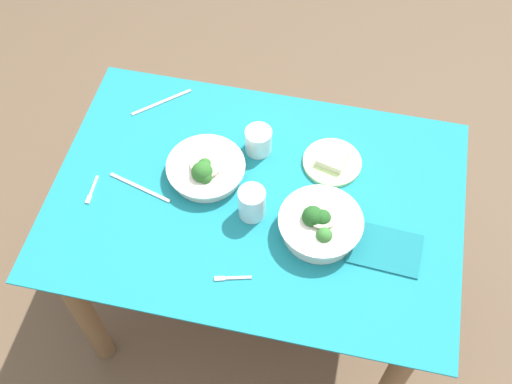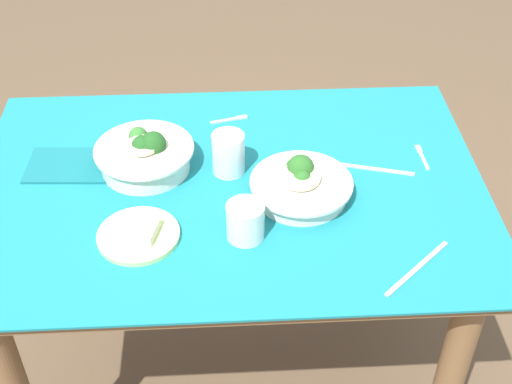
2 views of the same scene
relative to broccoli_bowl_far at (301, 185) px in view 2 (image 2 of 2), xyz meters
name	(u,v)px [view 2 (image 2 of 2)]	position (x,y,z in m)	size (l,w,h in m)	color
ground_plane	(235,373)	(0.16, -0.05, -0.77)	(6.00, 6.00, 0.00)	brown
dining_table	(231,226)	(0.16, -0.05, -0.16)	(1.21, 0.83, 0.74)	#197A84
broccoli_bowl_far	(301,185)	(0.00, 0.00, 0.00)	(0.24, 0.24, 0.09)	silver
broccoli_bowl_near	(145,155)	(0.36, -0.12, 0.01)	(0.24, 0.24, 0.10)	silver
bread_side_plate	(138,234)	(0.37, 0.12, -0.02)	(0.18, 0.18, 0.03)	#B7D684
water_glass_center	(227,153)	(0.17, -0.10, 0.02)	(0.08, 0.08, 0.10)	silver
water_glass_side	(245,221)	(0.13, 0.13, 0.01)	(0.08, 0.08, 0.08)	silver
fork_by_far_bowl	(231,119)	(0.15, -0.32, -0.03)	(0.10, 0.04, 0.00)	#B7B7BC
fork_by_near_bowl	(422,156)	(-0.32, -0.13, -0.03)	(0.01, 0.10, 0.00)	#B7B7BC
table_knife_left	(417,268)	(-0.22, 0.25, -0.03)	(0.21, 0.01, 0.00)	#B7B7BC
table_knife_right	(371,169)	(-0.18, -0.09, -0.03)	(0.21, 0.01, 0.00)	#B7B7BC
napkin_folded_upper	(69,165)	(0.55, -0.14, -0.03)	(0.20, 0.14, 0.01)	#156870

